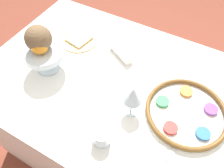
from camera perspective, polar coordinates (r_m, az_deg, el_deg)
name	(u,v)px	position (r m, az deg, el deg)	size (l,w,h in m)	color
ground_plane	(122,146)	(1.63, 2.64, -15.98)	(8.00, 8.00, 0.00)	brown
dining_table	(124,123)	(1.29, 3.24, -10.16)	(1.38, 0.85, 0.73)	white
seder_plate	(186,112)	(0.94, 18.82, -7.01)	(0.33, 0.33, 0.03)	silver
wine_glass	(133,95)	(0.82, 5.46, -2.96)	(0.08, 0.08, 0.15)	silver
fruit_stand	(44,54)	(1.02, -17.25, 7.49)	(0.19, 0.19, 0.12)	silver
orange_fruit	(39,45)	(0.97, -18.51, 9.58)	(0.08, 0.08, 0.08)	orange
coconut	(38,38)	(0.98, -18.70, 11.23)	(0.11, 0.11, 0.11)	brown
bread_plate	(79,40)	(1.19, -8.58, 11.39)	(0.19, 0.19, 0.02)	tan
napkin_roll	(121,52)	(1.09, 2.42, 8.24)	(0.15, 0.11, 0.05)	white
cup_near	(102,136)	(0.82, -2.74, -13.45)	(0.07, 0.07, 0.07)	silver
fork_left	(157,167)	(0.83, 11.58, -20.41)	(0.08, 0.16, 0.01)	silver
fork_right	(149,162)	(0.83, 9.57, -19.56)	(0.08, 0.16, 0.01)	silver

